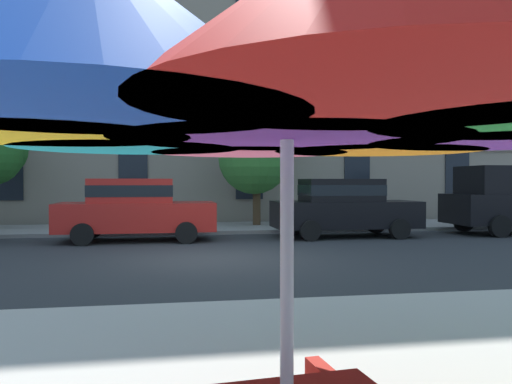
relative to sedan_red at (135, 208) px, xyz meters
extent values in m
plane|color=#2D3033|center=(1.87, -3.70, -0.95)|extent=(120.00, 120.00, 0.00)
cube|color=gray|center=(1.87, 3.10, -0.89)|extent=(56.00, 3.60, 0.12)
cube|color=gray|center=(1.87, 11.30, 7.05)|extent=(36.37, 12.00, 16.00)
cube|color=#6B6056|center=(1.87, 5.26, 2.25)|extent=(35.64, 0.08, 0.36)
cube|color=#6B6056|center=(1.87, 5.26, 5.45)|extent=(35.64, 0.08, 0.36)
cube|color=black|center=(-4.95, 5.27, 7.45)|extent=(1.10, 0.06, 14.80)
cube|color=black|center=(-0.40, 5.27, 7.45)|extent=(1.10, 0.06, 14.80)
cube|color=black|center=(4.15, 5.27, 7.45)|extent=(1.10, 0.06, 14.80)
cube|color=black|center=(8.69, 5.27, 7.45)|extent=(1.10, 0.06, 14.80)
cube|color=black|center=(13.24, 5.27, 7.45)|extent=(1.10, 0.06, 14.80)
cube|color=#B21E19|center=(0.05, 0.00, -0.25)|extent=(4.40, 1.76, 0.80)
cube|color=#B21E19|center=(-0.10, 0.00, 0.49)|extent=(2.30, 1.55, 0.68)
cube|color=black|center=(-0.10, 0.00, 0.49)|extent=(2.32, 1.57, 0.32)
cylinder|color=black|center=(1.42, 0.88, -0.65)|extent=(0.60, 0.22, 0.60)
cylinder|color=black|center=(1.42, -0.88, -0.65)|extent=(0.60, 0.22, 0.60)
cylinder|color=black|center=(-1.31, 0.88, -0.65)|extent=(0.60, 0.22, 0.60)
cylinder|color=black|center=(-1.31, -0.88, -0.65)|extent=(0.60, 0.22, 0.60)
cube|color=black|center=(6.29, 0.00, -0.25)|extent=(4.40, 1.76, 0.80)
cube|color=black|center=(6.14, 0.00, 0.49)|extent=(2.30, 1.55, 0.68)
cube|color=black|center=(6.14, 0.00, 0.49)|extent=(2.32, 1.57, 0.32)
cylinder|color=black|center=(7.65, 0.88, -0.65)|extent=(0.60, 0.22, 0.60)
cylinder|color=black|center=(7.65, -0.88, -0.65)|extent=(0.60, 0.22, 0.60)
cylinder|color=black|center=(4.92, 0.88, -0.65)|extent=(0.60, 0.22, 0.60)
cylinder|color=black|center=(4.92, -0.88, -0.65)|extent=(0.60, 0.22, 0.60)
cube|color=black|center=(11.34, 0.00, 0.80)|extent=(1.90, 1.75, 0.90)
cylinder|color=black|center=(10.86, 0.95, -0.61)|extent=(0.68, 0.22, 0.68)
cylinder|color=black|center=(10.86, -0.95, -0.61)|extent=(0.68, 0.22, 0.68)
cylinder|color=#4C3823|center=(4.12, 3.41, -0.01)|extent=(0.29, 0.29, 1.87)
sphere|color=#387F33|center=(3.80, 3.23, 2.14)|extent=(1.64, 1.64, 1.64)
sphere|color=#387F33|center=(3.99, 3.18, 1.59)|extent=(2.58, 2.58, 2.58)
sphere|color=#387F33|center=(4.35, 3.41, 2.21)|extent=(2.45, 2.45, 2.45)
sphere|color=#387F33|center=(4.41, 3.65, 2.17)|extent=(1.77, 1.77, 1.77)
cylinder|color=silver|center=(1.45, -12.70, 0.23)|extent=(0.06, 0.06, 2.36)
cone|color=#662D9E|center=(2.48, -12.70, 1.17)|extent=(1.23, 1.23, 0.48)
cone|color=orange|center=(2.17, -11.97, 1.17)|extent=(1.23, 1.23, 0.48)
cone|color=#E5668C|center=(1.45, -11.67, 1.17)|extent=(1.23, 1.23, 0.48)
cone|color=#199EB2|center=(0.72, -11.97, 1.17)|extent=(1.23, 1.23, 0.48)
cone|color=yellow|center=(0.42, -12.70, 1.17)|extent=(1.23, 1.23, 0.48)
cone|color=blue|center=(0.72, -13.43, 1.17)|extent=(1.23, 1.23, 0.48)
cone|color=red|center=(1.45, -13.73, 1.17)|extent=(1.23, 1.23, 0.48)
cone|color=#662D9E|center=(1.45, -12.70, 1.21)|extent=(1.54, 1.54, 0.56)
camera|label=1|loc=(0.94, -14.85, 0.75)|focal=35.65mm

